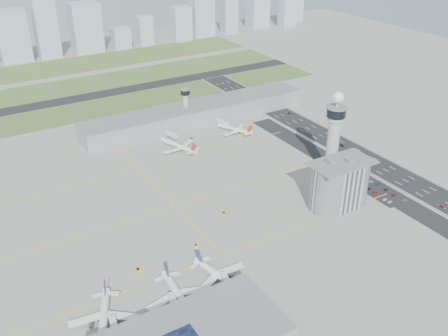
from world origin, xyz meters
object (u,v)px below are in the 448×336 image
tug_2 (196,246)px  car_hw_1 (342,145)px  admin_building (339,184)px  car_lot_9 (377,184)px  car_lot_5 (353,179)px  car_lot_6 (404,200)px  airplane_near_b (180,293)px  secondary_tower (186,103)px  car_lot_4 (361,186)px  car_lot_11 (364,176)px  car_hw_0 (442,206)px  tug_3 (224,213)px  car_lot_0 (390,202)px  car_lot_10 (371,182)px  airplane_near_c (221,274)px  jet_bridge_near_1 (178,316)px  jet_bridge_near_2 (232,293)px  airplane_near_a (103,316)px  tug_1 (138,270)px  car_lot_1 (385,199)px  car_lot_7 (394,195)px  jet_bridge_far_1 (218,122)px  car_lot_8 (386,189)px  tug_5 (239,134)px  tug_0 (171,295)px  car_lot_2 (376,192)px  control_tower (334,133)px  car_hw_4 (241,97)px  car_lot_3 (368,189)px  jet_bridge_far_0 (166,134)px  airplane_far_a (178,143)px  car_hw_2 (289,113)px

tug_2 → car_hw_1: 174.41m
admin_building → car_lot_9: admin_building is taller
car_lot_5 → car_lot_6: 39.43m
airplane_near_b → secondary_tower: bearing=155.9°
car_lot_4 → car_hw_1: car_hw_1 is taller
admin_building → car_lot_4: size_ratio=12.08×
car_lot_11 → car_hw_0: bearing=-162.8°
tug_3 → car_lot_5: 101.96m
car_lot_0 → car_lot_10: 27.62m
secondary_tower → airplane_near_c: (-81.74, -197.97, -13.40)m
jet_bridge_near_1 → car_hw_0: size_ratio=4.29×
jet_bridge_near_2 → jet_bridge_near_1: bearing=100.0°
airplane_near_a → car_lot_6: airplane_near_a is taller
tug_1 → tug_2: (36.72, 3.07, -0.13)m
car_lot_1 → car_lot_7: car_lot_1 is taller
airplane_near_a → airplane_near_c: (62.33, -2.76, -0.09)m
jet_bridge_far_1 → car_lot_8: (41.03, -158.26, -2.25)m
car_lot_11 → tug_5: bearing=22.5°
admin_building → tug_5: bearing=88.2°
jet_bridge_far_1 → car_lot_4: bearing=1.7°
airplane_near_c → car_lot_10: size_ratio=9.84×
tug_2 → tug_3: 37.42m
tug_1 → car_lot_0: (168.74, -20.82, -0.37)m
jet_bridge_near_1 → tug_0: (3.71, 16.26, -1.82)m
jet_bridge_near_1 → car_lot_9: jet_bridge_near_1 is taller
admin_building → car_lot_5: (31.63, 17.93, -14.70)m
secondary_tower → car_lot_2: 184.55m
tug_1 → car_lot_7: (178.32, -15.94, -0.46)m
airplane_near_c → tug_0: airplane_near_c is taller
jet_bridge_near_1 → car_lot_5: jet_bridge_near_1 is taller
admin_building → car_lot_6: admin_building is taller
control_tower → jet_bridge_near_2: 146.36m
jet_bridge_near_2 → car_lot_7: jet_bridge_near_2 is taller
car_lot_8 → car_lot_10: 13.17m
control_tower → airplane_near_c: (-123.74, -55.97, -29.64)m
tug_5 → car_hw_4: tug_5 is taller
airplane_near_b → tug_5: airplane_near_b is taller
tug_5 → car_lot_6: 149.31m
car_lot_3 → car_lot_11: car_lot_11 is taller
car_lot_2 → car_lot_4: size_ratio=1.25×
tug_0 → car_hw_0: 187.65m
jet_bridge_far_0 → car_lot_0: 189.09m
jet_bridge_far_1 → tug_0: bearing=-46.6°
car_lot_5 → car_lot_6: car_lot_6 is taller
control_tower → car_lot_11: 42.65m
airplane_far_a → car_lot_4: bearing=-163.6°
jet_bridge_far_1 → car_lot_8: size_ratio=3.99×
car_lot_1 → car_lot_9: (11.11, 17.38, -0.06)m
jet_bridge_near_2 → car_hw_2: 251.49m
car_lot_2 → car_lot_8: car_lot_2 is taller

